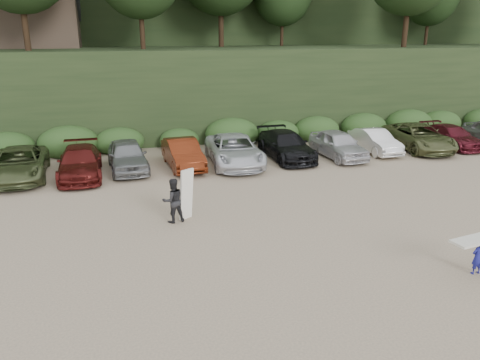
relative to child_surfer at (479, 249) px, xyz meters
name	(u,v)px	position (x,y,z in m)	size (l,w,h in m)	color
ground	(295,235)	(-4.29, 4.16, -0.83)	(120.00, 120.00, 0.00)	tan
parked_cars	(259,148)	(-2.50, 14.20, -0.05)	(39.94, 6.25, 1.63)	silver
child_surfer	(479,249)	(0.00, 0.00, 0.00)	(2.10, 0.89, 1.22)	navy
adult_surfer	(174,200)	(-8.37, 6.59, 0.07)	(1.37, 0.83, 2.09)	black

